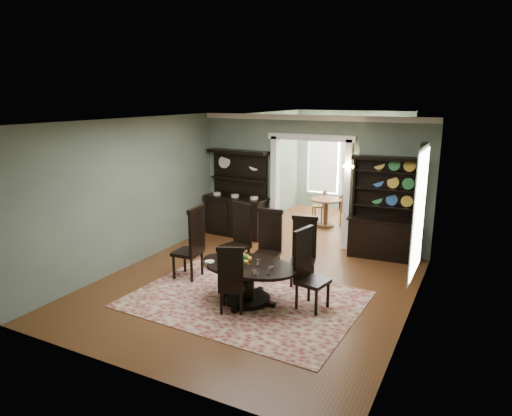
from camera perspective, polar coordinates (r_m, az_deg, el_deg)
The scene contains 19 objects.
room at distance 8.01m, azimuth -0.57°, elevation 0.56°, with size 5.51×6.01×3.01m.
parlor at distance 13.05m, azimuth 10.73°, elevation 5.24°, with size 3.51×3.50×3.01m.
doorway_trim at distance 10.65m, azimuth 6.84°, elevation 4.03°, with size 2.08×0.25×2.57m.
right_window at distance 8.05m, azimuth 19.75°, elevation -0.03°, with size 0.15×1.47×2.12m.
wall_sconce at distance 10.18m, azimuth 11.62°, elevation 4.94°, with size 0.27×0.21×0.21m.
rug at distance 8.02m, azimuth -1.35°, elevation -11.32°, with size 3.79×2.79×0.01m, color maroon.
dining_table at distance 7.75m, azimuth -1.02°, elevation -8.48°, with size 1.76×1.65×0.68m.
centerpiece at distance 7.61m, azimuth -1.52°, elevation -6.74°, with size 1.27×0.81×0.21m.
chair_far_left at distance 9.18m, azimuth -2.10°, elevation -3.31°, with size 0.60×0.59×1.35m.
chair_far_mid at distance 8.78m, azimuth 1.60°, elevation -4.21°, with size 0.55×0.52×1.33m.
chair_far_right at distance 8.51m, azimuth 5.98°, elevation -5.06°, with size 0.56×0.54×1.28m.
chair_end_left at distance 8.72m, azimuth -7.92°, elevation -4.13°, with size 0.53×0.55×1.42m.
chair_end_right at distance 7.54m, azimuth 6.42°, elevation -7.31°, with size 0.56×0.58×1.34m.
chair_near at distance 7.32m, azimuth -3.12°, elevation -8.77°, with size 0.55×0.54×1.15m.
sideboard at distance 11.36m, azimuth -2.39°, elevation 0.24°, with size 1.65×0.66×2.13m.
welsh_dresser at distance 10.15m, azimuth 15.43°, elevation -1.64°, with size 1.44×0.64×2.19m.
parlor_table at distance 12.30m, azimuth 8.76°, elevation -0.05°, with size 0.82×0.82×0.76m.
parlor_chair_left at distance 12.86m, azimuth 8.11°, elevation 0.44°, with size 0.37×0.37×0.87m.
parlor_chair_right at distance 12.47m, azimuth 11.11°, elevation -0.17°, with size 0.38×0.37×0.84m.
Camera 1 is at (3.62, -6.86, 3.42)m, focal length 32.00 mm.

